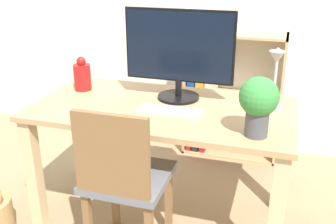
{
  "coord_description": "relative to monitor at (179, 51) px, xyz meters",
  "views": [
    {
      "loc": [
        0.61,
        -1.9,
        1.5
      ],
      "look_at": [
        0.0,
        0.1,
        0.65
      ],
      "focal_mm": 42.0,
      "sensor_mm": 36.0,
      "label": 1
    }
  ],
  "objects": [
    {
      "name": "chair",
      "position": [
        -0.13,
        -0.53,
        -0.52
      ],
      "size": [
        0.4,
        0.4,
        0.87
      ],
      "rotation": [
        0.0,
        0.0,
        0.1
      ],
      "color": "slate",
      "rests_on": "ground_plane"
    },
    {
      "name": "desk",
      "position": [
        -0.05,
        -0.15,
        -0.4
      ],
      "size": [
        1.41,
        0.74,
        0.73
      ],
      "color": "tan",
      "rests_on": "ground_plane"
    },
    {
      "name": "keyboard",
      "position": [
        0.02,
        -0.22,
        -0.27
      ],
      "size": [
        0.34,
        0.12,
        0.02
      ],
      "color": "#B2B2B7",
      "rests_on": "desk"
    },
    {
      "name": "monitor",
      "position": [
        0.0,
        0.0,
        0.0
      ],
      "size": [
        0.62,
        0.24,
        0.5
      ],
      "color": "black",
      "rests_on": "desk"
    },
    {
      "name": "ground_plane",
      "position": [
        -0.05,
        -0.15,
        -1.0
      ],
      "size": [
        10.0,
        10.0,
        0.0
      ],
      "primitive_type": "plane",
      "color": "#997F5B"
    },
    {
      "name": "bookshelf",
      "position": [
        0.07,
        0.81,
        -0.51
      ],
      "size": [
        0.73,
        0.28,
        0.97
      ],
      "color": "tan",
      "rests_on": "ground_plane"
    },
    {
      "name": "potted_plant",
      "position": [
        0.47,
        -0.38,
        -0.11
      ],
      "size": [
        0.18,
        0.18,
        0.28
      ],
      "color": "#4C4C51",
      "rests_on": "desk"
    },
    {
      "name": "vase",
      "position": [
        -0.6,
        -0.02,
        -0.19
      ],
      "size": [
        0.1,
        0.1,
        0.21
      ],
      "color": "red",
      "rests_on": "desk"
    },
    {
      "name": "desk_lamp",
      "position": [
        0.52,
        -0.05,
        -0.08
      ],
      "size": [
        0.1,
        0.19,
        0.33
      ],
      "color": "#B7B7BC",
      "rests_on": "desk"
    }
  ]
}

